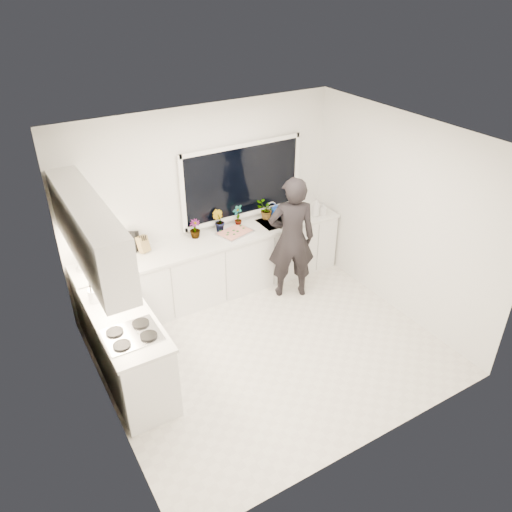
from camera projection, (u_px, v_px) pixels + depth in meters
floor at (269, 349)px, 6.36m from camera, size 4.00×3.50×0.02m
wall_back at (204, 202)px, 6.97m from camera, size 4.00×0.02×2.70m
wall_left at (94, 312)px, 4.78m from camera, size 0.02×3.50×2.70m
wall_right at (400, 217)px, 6.55m from camera, size 0.02×3.50×2.70m
ceiling at (273, 140)px, 4.97m from camera, size 4.00×3.50×0.02m
window at (242, 181)px, 7.10m from camera, size 1.80×0.02×1.00m
base_cabinets_back at (217, 267)px, 7.20m from camera, size 3.92×0.58×0.88m
base_cabinets_left at (129, 351)px, 5.65m from camera, size 0.58×1.60×0.88m
countertop_back at (216, 240)px, 6.96m from camera, size 3.94×0.62×0.04m
countertop_left at (123, 319)px, 5.42m from camera, size 0.62×1.60×0.04m
upper_cabinets at (89, 231)px, 5.14m from camera, size 0.34×2.10×0.70m
sink at (278, 224)px, 7.44m from camera, size 0.58×0.42×0.14m
faucet at (271, 209)px, 7.51m from camera, size 0.03×0.03×0.22m
stovetop at (132, 335)px, 5.13m from camera, size 0.56×0.48×0.03m
person at (291, 239)px, 6.96m from camera, size 0.79×0.67×1.83m
pizza_tray at (235, 233)px, 7.06m from camera, size 0.54×0.45×0.03m
pizza at (235, 232)px, 7.05m from camera, size 0.49×0.41×0.01m
watering_can at (276, 212)px, 7.53m from camera, size 0.17×0.17×0.13m
paper_towel_roll at (82, 261)px, 6.18m from camera, size 0.12×0.12×0.26m
knife_block at (143, 245)px, 6.57m from camera, size 0.15×0.14×0.22m
utensil_crock at (94, 295)px, 5.62m from camera, size 0.15×0.15×0.16m
picture_frame_large at (131, 242)px, 6.58m from camera, size 0.22×0.08×0.28m
picture_frame_small at (126, 242)px, 6.54m from camera, size 0.24×0.12×0.30m
herb_plants at (239, 217)px, 7.21m from camera, size 1.39×0.23×0.33m
soap_bottles at (318, 207)px, 7.50m from camera, size 0.28×0.16×0.31m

